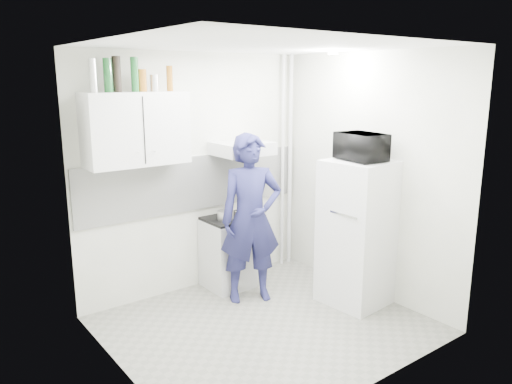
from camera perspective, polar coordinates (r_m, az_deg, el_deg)
floor at (r=4.98m, az=1.12°, el=-14.97°), size 2.80×2.80×0.00m
ceiling at (r=4.41m, az=1.27°, el=16.43°), size 2.80×2.80×0.00m
wall_back at (r=5.54m, az=-6.87°, el=2.10°), size 2.80×0.00×2.80m
wall_left at (r=3.84m, az=-15.45°, el=-3.11°), size 0.00×2.60×2.60m
wall_right at (r=5.48m, az=12.75°, el=1.77°), size 0.00×2.60×2.60m
person at (r=5.22m, az=-0.59°, el=-3.07°), size 0.77×0.64×1.79m
stove at (r=5.69m, az=-3.29°, el=-7.05°), size 0.49×0.49×0.78m
fridge at (r=5.30m, az=11.52°, el=-4.58°), size 0.68×0.68×1.52m
stove_top at (r=5.57m, az=-3.34°, el=-3.15°), size 0.47×0.47×0.03m
saucepan at (r=5.50m, az=-3.51°, el=-2.64°), size 0.18×0.18×0.10m
microwave at (r=5.11m, az=11.98°, el=5.07°), size 0.54×0.40×0.28m
bottle_a at (r=4.80m, az=-18.12°, el=12.52°), size 0.07×0.07×0.30m
bottle_b at (r=4.85m, az=-16.57°, el=12.68°), size 0.08×0.08×0.31m
bottle_c at (r=4.88m, az=-15.62°, el=12.84°), size 0.08×0.08×0.32m
bottle_d at (r=4.95m, az=-13.70°, el=12.92°), size 0.07×0.07×0.32m
canister_a at (r=4.98m, az=-12.88°, el=12.32°), size 0.08×0.08×0.21m
canister_b at (r=5.03m, az=-11.54°, el=12.10°), size 0.08×0.08×0.16m
bottle_e at (r=5.11m, az=-9.85°, el=12.66°), size 0.06×0.06×0.25m
upper_cabinet at (r=4.97m, az=-13.54°, el=7.02°), size 1.00×0.35×0.70m
range_hood at (r=5.53m, az=-1.58°, el=5.01°), size 0.60×0.50×0.14m
backsplash at (r=5.54m, az=-6.76°, el=1.06°), size 2.74×0.03×0.60m
pipe_a at (r=6.22m, az=3.90°, el=3.36°), size 0.05×0.05×2.60m
pipe_b at (r=6.14m, az=3.06°, el=3.25°), size 0.04×0.04×2.60m
ceiling_spot_fixture at (r=5.23m, az=8.78°, el=15.41°), size 0.10×0.10×0.02m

